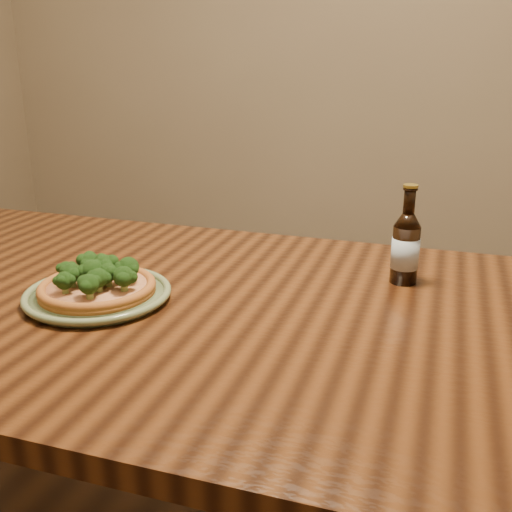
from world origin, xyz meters
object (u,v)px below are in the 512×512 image
(plate, at_px, (98,294))
(beer_bottle, at_px, (406,247))
(table, at_px, (170,341))
(pizza, at_px, (97,284))

(plate, xyz_separation_m, beer_bottle, (0.53, 0.27, 0.06))
(table, relative_size, beer_bottle, 8.10)
(table, height_order, plate, plate)
(plate, bearing_deg, table, 24.10)
(plate, height_order, pizza, pizza)
(plate, distance_m, pizza, 0.02)
(table, distance_m, beer_bottle, 0.49)
(table, height_order, beer_bottle, beer_bottle)
(pizza, distance_m, beer_bottle, 0.59)
(pizza, relative_size, beer_bottle, 1.09)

